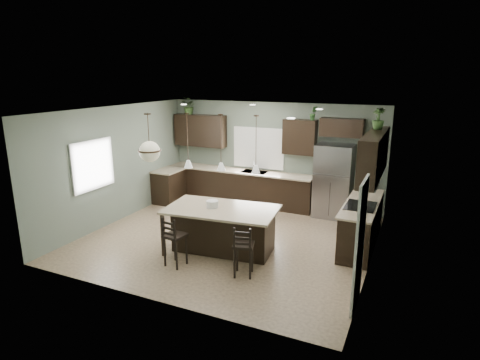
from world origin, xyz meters
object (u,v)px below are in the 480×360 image
Objects in this scene: serving_dish at (212,204)px; bar_stool_right at (243,250)px; refrigerator at (334,181)px; kitchen_island at (222,230)px; bar_stool_left at (175,241)px; plant_back_left at (189,106)px.

serving_dish reaches higher than bar_stool_right.
kitchen_island is at bearing -117.40° from refrigerator.
bar_stool_left is at bearing 171.91° from bar_stool_right.
kitchen_island is 9.19× the size of serving_dish.
bar_stool_left reaches higher than bar_stool_right.
refrigerator is at bearing 56.51° from kitchen_island.
serving_dish is 0.24× the size of bar_stool_left.
refrigerator reaches higher than kitchen_island.
plant_back_left reaches higher than kitchen_island.
bar_stool_right reaches higher than kitchen_island.
refrigerator is 3.48m from kitchen_island.
refrigerator is at bearing 69.54° from bar_stool_left.
serving_dish is 0.25× the size of bar_stool_right.
bar_stool_right is at bearing -48.75° from plant_back_left.
bar_stool_right is 2.01× the size of plant_back_left.
bar_stool_right is (-0.78, -3.81, -0.44)m from refrigerator.
refrigerator reaches higher than serving_dish.
serving_dish is (-0.20, -0.02, 0.53)m from kitchen_island.
plant_back_left reaches higher than serving_dish.
kitchen_island is 2.22× the size of bar_stool_left.
refrigerator reaches higher than bar_stool_right.
plant_back_left is at bearing 124.72° from bar_stool_left.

